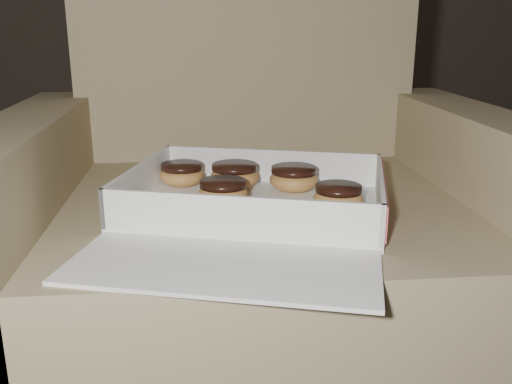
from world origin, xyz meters
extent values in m
cube|color=tan|center=(-0.05, 0.15, 0.19)|extent=(0.65, 0.65, 0.38)
cube|color=tan|center=(-0.05, 0.45, 0.62)|extent=(0.65, 0.13, 0.47)
cube|color=tan|center=(-0.40, 0.15, 0.25)|extent=(0.11, 0.65, 0.51)
cube|color=tan|center=(0.31, 0.15, 0.25)|extent=(0.11, 0.65, 0.51)
cube|color=white|center=(-0.06, 0.07, 0.39)|extent=(0.42, 0.36, 0.01)
cube|color=white|center=(-0.02, 0.19, 0.42)|extent=(0.35, 0.10, 0.05)
cube|color=white|center=(-0.10, -0.06, 0.42)|extent=(0.35, 0.10, 0.05)
cube|color=white|center=(-0.23, 0.11, 0.42)|extent=(0.08, 0.26, 0.05)
cube|color=white|center=(0.11, 0.02, 0.42)|extent=(0.08, 0.26, 0.05)
cube|color=#C64F53|center=(0.11, 0.02, 0.42)|extent=(0.07, 0.25, 0.05)
cube|color=white|center=(-0.12, -0.13, 0.38)|extent=(0.38, 0.24, 0.01)
ellipsoid|color=#DE904D|center=(0.01, 0.13, 0.41)|extent=(0.08, 0.08, 0.04)
cylinder|color=black|center=(0.01, 0.13, 0.42)|extent=(0.07, 0.07, 0.01)
ellipsoid|color=#DE904D|center=(0.05, 0.03, 0.41)|extent=(0.07, 0.07, 0.03)
cylinder|color=black|center=(0.05, 0.03, 0.42)|extent=(0.07, 0.07, 0.01)
ellipsoid|color=#DE904D|center=(-0.11, 0.07, 0.41)|extent=(0.07, 0.07, 0.03)
cylinder|color=black|center=(-0.11, 0.07, 0.42)|extent=(0.07, 0.07, 0.01)
ellipsoid|color=#DE904D|center=(-0.09, 0.16, 0.41)|extent=(0.08, 0.08, 0.04)
cylinder|color=black|center=(-0.09, 0.16, 0.42)|extent=(0.07, 0.07, 0.01)
ellipsoid|color=#DE904D|center=(-0.17, 0.18, 0.41)|extent=(0.07, 0.07, 0.03)
cylinder|color=black|center=(-0.17, 0.18, 0.42)|extent=(0.07, 0.07, 0.01)
ellipsoid|color=black|center=(-0.03, 0.01, 0.39)|extent=(0.01, 0.01, 0.00)
ellipsoid|color=black|center=(0.05, -0.02, 0.39)|extent=(0.01, 0.01, 0.00)
ellipsoid|color=black|center=(-0.07, -0.04, 0.39)|extent=(0.01, 0.01, 0.00)
ellipsoid|color=black|center=(-0.18, 0.02, 0.39)|extent=(0.01, 0.01, 0.00)
ellipsoid|color=black|center=(-0.06, 0.03, 0.39)|extent=(0.01, 0.01, 0.00)
camera|label=1|loc=(-0.14, -0.72, 0.65)|focal=40.00mm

